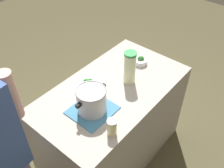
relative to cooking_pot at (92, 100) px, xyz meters
name	(u,v)px	position (x,y,z in m)	size (l,w,h in m)	color
ground_plane	(112,151)	(-0.27, -0.04, -0.97)	(8.00, 8.00, 0.00)	#4E472F
counter_slab	(112,124)	(-0.27, -0.04, -0.54)	(1.30, 0.73, 0.87)	#A79F96
dish_cloth	(92,110)	(0.00, 0.00, -0.10)	(0.31, 0.29, 0.01)	teal
cooking_pot	(92,100)	(0.00, 0.00, 0.00)	(0.29, 0.22, 0.19)	#B7B7BC
lemonade_pitcher	(130,68)	(-0.43, 0.01, 0.04)	(0.10, 0.10, 0.28)	beige
mason_jar	(112,127)	(0.07, 0.24, -0.04)	(0.07, 0.07, 0.13)	beige
broccoli_bowl_front	(89,84)	(-0.17, -0.20, -0.08)	(0.13, 0.13, 0.08)	silver
broccoli_bowl_center	(140,61)	(-0.69, -0.06, -0.08)	(0.12, 0.12, 0.08)	silver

